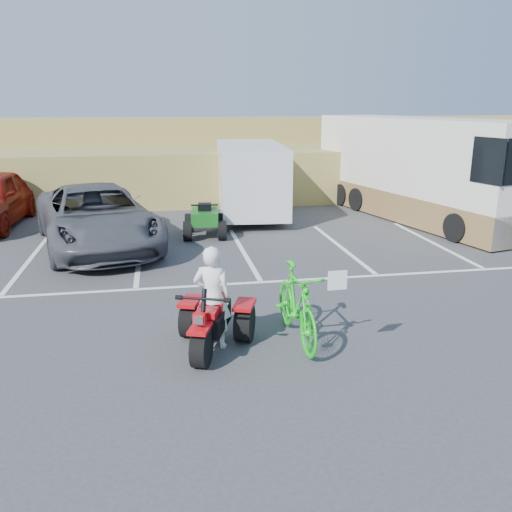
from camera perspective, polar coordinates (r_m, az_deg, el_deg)
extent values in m
plane|color=#38383B|center=(9.71, 3.19, -7.26)|extent=(100.00, 100.00, 0.00)
cube|color=white|center=(14.58, -22.84, -0.53)|extent=(0.12, 5.00, 0.01)
cube|color=white|center=(14.21, -12.19, -0.02)|extent=(0.12, 5.00, 0.01)
cube|color=white|center=(14.36, -1.37, 0.50)|extent=(0.12, 5.00, 0.01)
cube|color=white|center=(14.99, 8.88, 0.98)|extent=(0.12, 5.00, 0.01)
cube|color=white|center=(16.06, 18.04, 1.38)|extent=(0.12, 5.00, 0.01)
cube|color=white|center=(11.90, 0.55, -2.77)|extent=(28.00, 0.12, 0.01)
cube|color=olive|center=(22.95, -4.87, 8.80)|extent=(40.00, 6.00, 2.00)
cube|color=olive|center=(26.33, -5.66, 11.88)|extent=(40.00, 4.00, 2.20)
imported|color=white|center=(8.62, -4.62, -4.36)|extent=(0.71, 0.59, 1.68)
imported|color=#14BF19|center=(8.90, 4.30, -5.08)|extent=(0.67, 2.14, 1.27)
imported|color=#46474E|center=(15.22, -16.46, 3.94)|extent=(4.16, 6.48, 1.66)
cube|color=silver|center=(18.73, -0.59, 8.35)|extent=(2.53, 5.39, 2.18)
cylinder|color=black|center=(18.90, -0.58, 5.20)|extent=(1.96, 0.77, 0.61)
cube|color=silver|center=(19.14, 16.65, 8.85)|extent=(4.24, 9.37, 3.27)
cube|color=brown|center=(19.31, 16.37, 5.37)|extent=(4.28, 9.38, 0.91)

